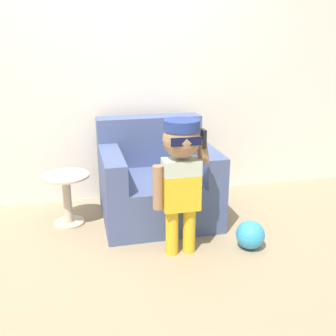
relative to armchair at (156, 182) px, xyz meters
name	(u,v)px	position (x,y,z in m)	size (l,w,h in m)	color
ground_plane	(131,221)	(-0.25, -0.09, -0.31)	(10.00, 10.00, 0.00)	#998466
wall_back	(117,63)	(-0.25, 0.54, 0.99)	(10.00, 0.05, 2.60)	silver
armchair	(156,182)	(0.00, 0.00, 0.00)	(0.96, 0.92, 0.84)	#475684
person_child	(181,167)	(0.03, -0.70, 0.36)	(0.41, 0.31, 1.00)	gold
side_table	(67,194)	(-0.77, -0.02, -0.04)	(0.39, 0.39, 0.44)	beige
toy_ball	(250,235)	(0.56, -0.76, -0.20)	(0.22, 0.22, 0.22)	#3399D1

